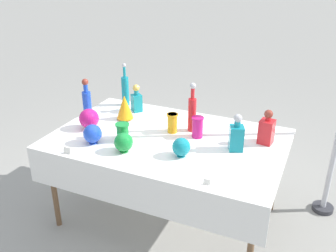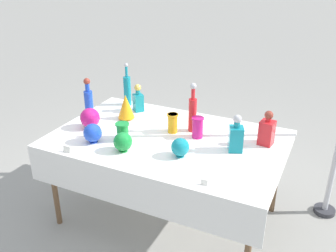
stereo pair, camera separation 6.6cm
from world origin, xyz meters
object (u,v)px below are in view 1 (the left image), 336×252
object	(u,v)px
tall_bottle_0	(87,100)
slender_vase_1	(197,126)
round_bowl_2	(93,134)
round_bowl_3	(89,119)
slender_vase_0	(172,122)
square_decanter_2	(137,100)
square_decanter_0	(267,129)
square_decanter_1	(236,135)
tall_bottle_2	(192,111)
tall_bottle_1	(125,90)
slender_vase_2	(123,132)
round_bowl_0	(181,147)
round_bowl_1	(124,142)
fluted_vase_0	(125,107)

from	to	relation	value
tall_bottle_0	slender_vase_1	distance (m)	1.02
round_bowl_2	round_bowl_3	xyz separation A→B (m)	(-0.17, 0.21, 0.01)
slender_vase_0	slender_vase_1	xyz separation A→B (m)	(0.21, -0.00, 0.00)
square_decanter_2	tall_bottle_0	bearing A→B (deg)	-142.03
square_decanter_2	slender_vase_0	world-z (taller)	square_decanter_2
tall_bottle_0	square_decanter_0	distance (m)	1.53
square_decanter_0	slender_vase_0	distance (m)	0.73
square_decanter_1	tall_bottle_0	bearing A→B (deg)	176.36
tall_bottle_2	square_decanter_1	xyz separation A→B (m)	(0.41, -0.17, -0.05)
tall_bottle_1	square_decanter_1	world-z (taller)	tall_bottle_1
square_decanter_0	slender_vase_2	xyz separation A→B (m)	(-1.00, -0.41, -0.04)
tall_bottle_2	round_bowl_2	xyz separation A→B (m)	(-0.60, -0.51, -0.09)
square_decanter_2	round_bowl_0	bearing A→B (deg)	-41.61
tall_bottle_2	square_decanter_0	world-z (taller)	tall_bottle_2
round_bowl_1	fluted_vase_0	bearing A→B (deg)	119.06
tall_bottle_0	square_decanter_2	size ratio (longest dim) A/B	1.34
tall_bottle_2	round_bowl_1	bearing A→B (deg)	-121.14
square_decanter_2	round_bowl_1	distance (m)	0.76
square_decanter_1	round_bowl_1	xyz separation A→B (m)	(-0.73, -0.36, -0.04)
round_bowl_0	round_bowl_2	xyz separation A→B (m)	(-0.68, -0.08, 0.01)
slender_vase_2	round_bowl_1	size ratio (longest dim) A/B	0.97
square_decanter_0	round_bowl_1	distance (m)	1.06
tall_bottle_1	round_bowl_3	xyz separation A→B (m)	(-0.01, -0.57, -0.06)
tall_bottle_0	round_bowl_1	bearing A→B (deg)	-35.53
tall_bottle_0	round_bowl_0	bearing A→B (deg)	-18.19
fluted_vase_0	round_bowl_2	bearing A→B (deg)	-89.31
tall_bottle_1	tall_bottle_2	xyz separation A→B (m)	(0.76, -0.27, 0.02)
square_decanter_2	round_bowl_2	size ratio (longest dim) A/B	1.69
slender_vase_2	round_bowl_0	size ratio (longest dim) A/B	1.02
tall_bottle_1	fluted_vase_0	world-z (taller)	tall_bottle_1
tall_bottle_2	slender_vase_2	distance (m)	0.57
slender_vase_2	tall_bottle_1	bearing A→B (deg)	118.10
round_bowl_0	square_decanter_2	bearing A→B (deg)	138.39
slender_vase_0	square_decanter_0	bearing A→B (deg)	9.06
tall_bottle_2	slender_vase_1	world-z (taller)	tall_bottle_2
square_decanter_0	round_bowl_3	size ratio (longest dim) A/B	1.59
square_decanter_2	fluted_vase_0	distance (m)	0.20
square_decanter_2	slender_vase_0	xyz separation A→B (m)	(0.47, -0.27, -0.02)
square_decanter_2	round_bowl_1	bearing A→B (deg)	-68.71
tall_bottle_1	slender_vase_2	bearing A→B (deg)	-61.90
tall_bottle_2	slender_vase_0	world-z (taller)	tall_bottle_2
round_bowl_0	round_bowl_1	xyz separation A→B (m)	(-0.40, -0.11, 0.00)
round_bowl_3	round_bowl_0	bearing A→B (deg)	-8.06
tall_bottle_2	round_bowl_2	distance (m)	0.79
tall_bottle_0	square_decanter_2	world-z (taller)	tall_bottle_0
tall_bottle_1	tall_bottle_2	bearing A→B (deg)	-19.53
round_bowl_2	square_decanter_2	bearing A→B (deg)	89.78
tall_bottle_1	round_bowl_3	bearing A→B (deg)	-90.88
tall_bottle_2	fluted_vase_0	bearing A→B (deg)	-178.35
round_bowl_1	round_bowl_2	xyz separation A→B (m)	(-0.28, 0.02, 0.00)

